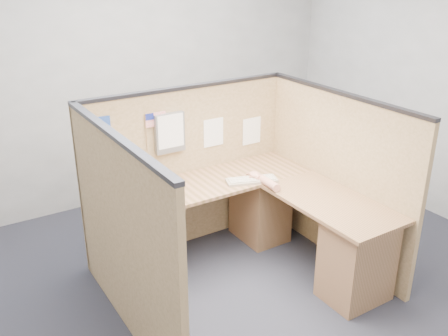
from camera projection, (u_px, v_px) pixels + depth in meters
floor at (248, 290)px, 4.14m from camera, size 5.00×5.00×0.00m
wall_back at (132, 75)px, 5.36m from camera, size 5.00×0.00×5.00m
cubicle_partitions at (221, 188)px, 4.18m from camera, size 2.06×1.83×1.53m
l_desk at (248, 229)px, 4.31m from camera, size 1.95×1.75×0.73m
laptop at (140, 185)px, 4.20m from camera, size 0.34×0.33×0.23m
keyboard at (252, 180)px, 4.40m from camera, size 0.47×0.29×0.03m
mouse at (254, 177)px, 4.44m from camera, size 0.12×0.08×0.04m
hand_forearm at (264, 180)px, 4.33m from camera, size 0.11×0.38×0.08m
blue_poster at (99, 133)px, 4.01m from camera, size 0.20×0.03×0.27m
american_flag at (154, 121)px, 4.23m from camera, size 0.19×0.01×0.33m
file_holder at (170, 133)px, 4.34m from camera, size 0.28×0.05×0.35m
paper_left at (214, 133)px, 4.62m from camera, size 0.21×0.00×0.26m
paper_right at (252, 131)px, 4.85m from camera, size 0.21×0.01×0.26m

